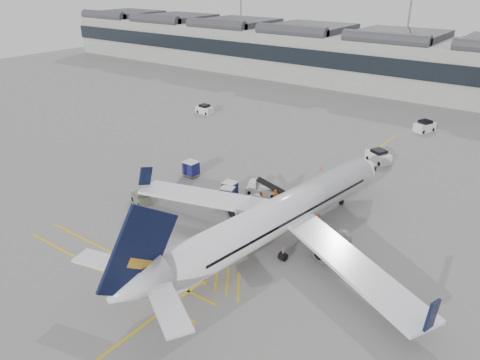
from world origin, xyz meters
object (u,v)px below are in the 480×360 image
Objects in this scene: airliner_main at (276,217)px; ramp_agent_b at (261,198)px; belt_loader at (262,189)px; ramp_agent_a at (275,197)px; pushback_tug at (141,198)px; baggage_cart_a at (247,213)px.

airliner_main is 8.79m from ramp_agent_b.
ramp_agent_b is (1.37, -2.30, 0.21)m from belt_loader.
ramp_agent_a is at bearing 130.63° from airliner_main.
ramp_agent_a reaches higher than pushback_tug.
baggage_cart_a is 1.25× the size of ramp_agent_b.
belt_loader is 3.16m from ramp_agent_a.
ramp_agent_a is 1.70m from ramp_agent_b.
baggage_cart_a is at bearing 36.09° from pushback_tug.
airliner_main is at bearing 24.91° from pushback_tug.
ramp_agent_a reaches higher than baggage_cart_a.
ramp_agent_a is 0.64× the size of pushback_tug.
airliner_main is at bearing -64.65° from belt_loader.
pushback_tug is (-12.65, -8.76, -0.29)m from ramp_agent_a.
ramp_agent_b is at bearing -74.72° from belt_loader.
baggage_cart_a reaches higher than ramp_agent_b.
ramp_agent_a is 1.17× the size of ramp_agent_b.
baggage_cart_a is (-4.89, 2.00, -2.06)m from airliner_main.
airliner_main is 19.44× the size of baggage_cart_a.
airliner_main reaches higher than ramp_agent_a.
belt_loader is at bearing 103.68° from ramp_agent_a.
ramp_agent_b is (-1.03, 4.13, -0.11)m from baggage_cart_a.
airliner_main is 24.21× the size of ramp_agent_b.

